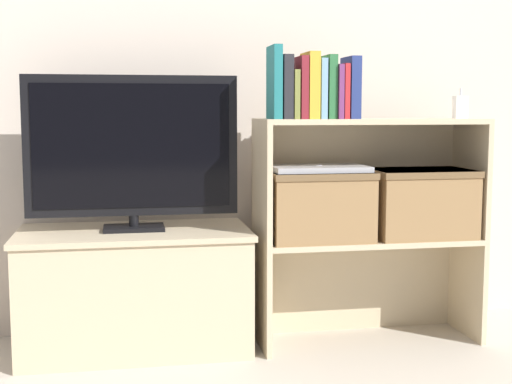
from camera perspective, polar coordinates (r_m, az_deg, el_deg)
The scene contains 20 objects.
ground_plane at distance 2.60m, azimuth 0.64°, elevation -13.28°, with size 16.00×16.00×0.00m, color #BCB2A3.
wall_back at distance 2.92m, azimuth -1.14°, elevation 12.80°, with size 10.00×0.05×2.40m.
tv_stand at distance 2.70m, azimuth -9.64°, elevation -7.67°, with size 0.84×0.45×0.45m.
tv at distance 2.62m, azimuth -9.86°, elevation 3.44°, with size 0.76×0.14×0.56m.
bookshelf_lower_tier at distance 2.83m, azimuth 8.49°, elevation -6.22°, with size 0.84×0.31×0.40m.
bookshelf_upper_tier at distance 2.77m, azimuth 8.63°, elevation 2.44°, with size 0.84×0.31×0.45m.
book_teal at distance 2.56m, azimuth 1.47°, elevation 8.75°, with size 0.03×0.15×0.26m.
book_charcoal at distance 2.56m, azimuth 2.31°, elevation 8.37°, with size 0.03×0.14×0.22m.
book_olive at distance 2.57m, azimuth 2.95°, elevation 7.78°, with size 0.02×0.15×0.17m.
book_maroon at distance 2.58m, azimuth 3.57°, elevation 8.31°, with size 0.03×0.15×0.22m.
book_mustard at distance 2.59m, azimuth 4.33°, elevation 8.47°, with size 0.04×0.15×0.24m.
book_skyblue at distance 2.60m, azimuth 5.15°, elevation 8.21°, with size 0.02×0.13×0.21m.
book_forest at distance 2.61m, azimuth 5.83°, elevation 8.34°, with size 0.03×0.13×0.23m.
book_plum at distance 2.61m, azimuth 6.40°, elevation 7.95°, with size 0.02×0.15×0.19m.
book_crimson at distance 2.62m, azimuth 6.87°, elevation 7.97°, with size 0.02×0.15×0.20m.
book_navy at distance 2.63m, azimuth 7.58°, elevation 8.25°, with size 0.04×0.14×0.22m.
baby_monitor at distance 2.85m, azimuth 16.03°, elevation 6.55°, with size 0.05×0.03×0.12m.
storage_basket_left at distance 2.66m, azimuth 4.99°, elevation -0.85°, with size 0.38×0.28×0.26m.
storage_basket_right at distance 2.79m, azimuth 12.97°, elevation -0.63°, with size 0.38×0.28×0.26m.
laptop at distance 2.64m, azimuth 5.02°, elevation 1.90°, with size 0.35×0.23×0.02m.
Camera 1 is at (-0.47, -2.40, 0.88)m, focal length 50.00 mm.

